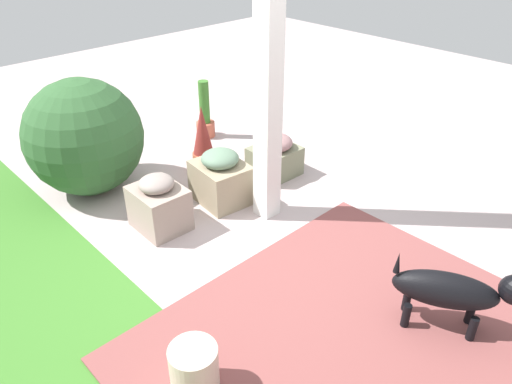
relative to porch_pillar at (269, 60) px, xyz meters
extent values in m
plane|color=#B4A2A1|center=(-0.26, 0.26, -1.28)|extent=(12.00, 12.00, 0.00)
cube|color=brown|center=(-1.26, 0.63, -1.27)|extent=(1.80, 2.40, 0.02)
cube|color=white|center=(0.00, 0.00, 0.00)|extent=(0.16, 0.16, 2.55)
cube|color=#76785D|center=(0.42, -0.52, -1.14)|extent=(0.38, 0.43, 0.27)
ellipsoid|color=gray|center=(0.42, -0.52, -0.95)|extent=(0.32, 0.32, 0.15)
cube|color=gray|center=(0.41, 0.14, -1.10)|extent=(0.50, 0.43, 0.35)
ellipsoid|color=slate|center=(0.41, 0.14, -0.87)|extent=(0.32, 0.32, 0.14)
cube|color=gray|center=(0.43, 0.75, -1.10)|extent=(0.42, 0.36, 0.35)
ellipsoid|color=gray|center=(0.43, 0.75, -0.88)|extent=(0.27, 0.27, 0.12)
sphere|color=#2E582D|center=(1.36, 0.84, -0.77)|extent=(1.00, 1.00, 1.00)
cylinder|color=#B75742|center=(1.55, -0.59, -1.19)|extent=(0.20, 0.20, 0.16)
cylinder|color=#397129|center=(1.55, -0.59, -0.89)|extent=(0.11, 0.11, 0.46)
cylinder|color=#AF5C3C|center=(0.90, -0.06, -1.17)|extent=(0.21, 0.21, 0.21)
cone|color=maroon|center=(0.90, -0.06, -0.84)|extent=(0.19, 0.19, 0.46)
ellipsoid|color=black|center=(-1.60, 0.13, -0.98)|extent=(0.62, 0.47, 0.22)
cylinder|color=black|center=(-1.73, -0.02, -1.19)|extent=(0.05, 0.05, 0.18)
cylinder|color=black|center=(-1.80, 0.10, -1.19)|extent=(0.05, 0.05, 0.18)
cylinder|color=black|center=(-1.41, 0.16, -1.19)|extent=(0.05, 0.05, 0.18)
cylinder|color=black|center=(-1.48, 0.28, -1.19)|extent=(0.05, 0.05, 0.18)
cone|color=black|center=(-1.36, 0.27, -0.85)|extent=(0.04, 0.04, 0.14)
cylinder|color=beige|center=(-0.95, 1.47, -1.12)|extent=(0.26, 0.26, 0.30)
camera|label=1|loc=(-2.39, 2.40, 0.97)|focal=34.24mm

